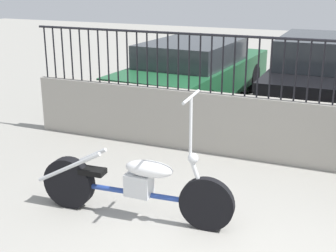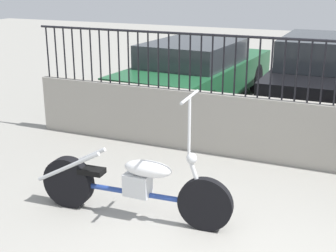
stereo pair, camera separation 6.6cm
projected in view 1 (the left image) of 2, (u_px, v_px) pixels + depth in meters
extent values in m
cube|color=#9E998E|center=(297.00, 133.00, 6.36)|extent=(8.31, 0.18, 0.90)
cylinder|color=black|center=(46.00, 52.00, 7.61)|extent=(0.02, 0.02, 0.84)
cylinder|color=black|center=(54.00, 52.00, 7.55)|extent=(0.02, 0.02, 0.84)
cylinder|color=black|center=(63.00, 53.00, 7.48)|extent=(0.02, 0.02, 0.84)
cylinder|color=black|center=(72.00, 54.00, 7.42)|extent=(0.02, 0.02, 0.84)
cylinder|color=black|center=(80.00, 54.00, 7.36)|extent=(0.02, 0.02, 0.84)
cylinder|color=black|center=(89.00, 55.00, 7.30)|extent=(0.02, 0.02, 0.84)
cylinder|color=black|center=(99.00, 55.00, 7.24)|extent=(0.02, 0.02, 0.84)
cylinder|color=black|center=(108.00, 56.00, 7.17)|extent=(0.02, 0.02, 0.84)
cylinder|color=black|center=(118.00, 57.00, 7.11)|extent=(0.02, 0.02, 0.84)
cylinder|color=black|center=(127.00, 58.00, 7.05)|extent=(0.02, 0.02, 0.84)
cylinder|color=black|center=(137.00, 58.00, 6.99)|extent=(0.02, 0.02, 0.84)
cylinder|color=black|center=(147.00, 59.00, 6.93)|extent=(0.02, 0.02, 0.84)
cylinder|color=black|center=(157.00, 60.00, 6.87)|extent=(0.02, 0.02, 0.84)
cylinder|color=black|center=(168.00, 61.00, 6.80)|extent=(0.02, 0.02, 0.84)
cylinder|color=black|center=(178.00, 61.00, 6.74)|extent=(0.02, 0.02, 0.84)
cylinder|color=black|center=(189.00, 62.00, 6.68)|extent=(0.02, 0.02, 0.84)
cylinder|color=black|center=(200.00, 63.00, 6.62)|extent=(0.02, 0.02, 0.84)
cylinder|color=black|center=(211.00, 64.00, 6.56)|extent=(0.02, 0.02, 0.84)
cylinder|color=black|center=(223.00, 65.00, 6.49)|extent=(0.02, 0.02, 0.84)
cylinder|color=black|center=(234.00, 65.00, 6.43)|extent=(0.02, 0.02, 0.84)
cylinder|color=black|center=(246.00, 66.00, 6.37)|extent=(0.02, 0.02, 0.84)
cylinder|color=black|center=(258.00, 67.00, 6.31)|extent=(0.02, 0.02, 0.84)
cylinder|color=black|center=(271.00, 68.00, 6.25)|extent=(0.02, 0.02, 0.84)
cylinder|color=black|center=(283.00, 69.00, 6.19)|extent=(0.02, 0.02, 0.84)
cylinder|color=black|center=(296.00, 70.00, 6.12)|extent=(0.02, 0.02, 0.84)
cylinder|color=black|center=(309.00, 71.00, 6.06)|extent=(0.02, 0.02, 0.84)
cylinder|color=black|center=(322.00, 72.00, 6.00)|extent=(0.02, 0.02, 0.84)
cylinder|color=black|center=(336.00, 73.00, 5.94)|extent=(0.02, 0.02, 0.84)
cylinder|color=black|center=(305.00, 40.00, 5.97)|extent=(8.31, 0.04, 0.04)
cylinder|color=black|center=(207.00, 204.00, 4.74)|extent=(0.58, 0.12, 0.57)
cylinder|color=black|center=(69.00, 183.00, 5.23)|extent=(0.59, 0.18, 0.58)
cylinder|color=navy|center=(135.00, 193.00, 4.98)|extent=(1.46, 0.16, 0.06)
cube|color=silver|center=(139.00, 185.00, 4.94)|extent=(0.28, 0.18, 0.24)
ellipsoid|color=white|center=(149.00, 169.00, 4.84)|extent=(0.54, 0.24, 0.18)
cube|color=black|center=(93.00, 171.00, 5.08)|extent=(0.29, 0.18, 0.06)
cylinder|color=silver|center=(199.00, 180.00, 4.69)|extent=(0.22, 0.06, 0.51)
sphere|color=silver|center=(193.00, 158.00, 4.64)|extent=(0.11, 0.11, 0.11)
cylinder|color=silver|center=(191.00, 127.00, 4.55)|extent=(0.03, 0.03, 0.61)
cylinder|color=silver|center=(191.00, 97.00, 4.45)|extent=(0.07, 0.52, 0.03)
cylinder|color=silver|center=(69.00, 167.00, 5.08)|extent=(0.79, 0.10, 0.45)
cylinder|color=silver|center=(75.00, 163.00, 5.21)|extent=(0.79, 0.10, 0.45)
cylinder|color=black|center=(187.00, 72.00, 11.12)|extent=(0.15, 0.65, 0.64)
cylinder|color=black|center=(254.00, 78.00, 10.42)|extent=(0.15, 0.65, 0.64)
cylinder|color=black|center=(126.00, 97.00, 8.76)|extent=(0.15, 0.65, 0.64)
cylinder|color=black|center=(207.00, 108.00, 8.07)|extent=(0.15, 0.65, 0.64)
cube|color=#1E5933|center=(195.00, 76.00, 9.53)|extent=(2.02, 4.55, 0.60)
cube|color=#2D3338|center=(191.00, 53.00, 9.18)|extent=(1.70, 2.23, 0.44)
cylinder|color=black|center=(290.00, 78.00, 10.45)|extent=(0.11, 0.64, 0.64)
cylinder|color=black|center=(265.00, 108.00, 8.08)|extent=(0.11, 0.64, 0.64)
cube|color=black|center=(323.00, 81.00, 8.89)|extent=(1.74, 4.37, 0.68)
cube|color=#2D3338|center=(325.00, 51.00, 8.51)|extent=(1.56, 2.10, 0.53)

